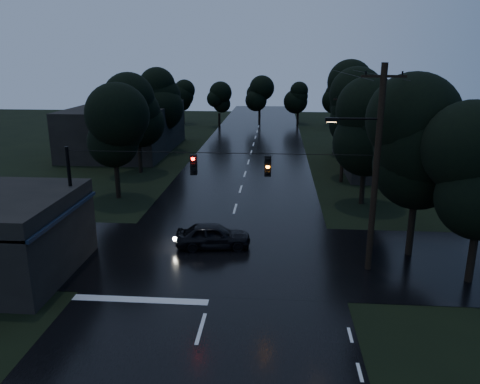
# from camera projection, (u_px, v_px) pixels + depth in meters

# --- Properties ---
(main_road) EXTENTS (12.00, 120.00, 0.02)m
(main_road) POSITION_uv_depth(u_px,v_px,m) (245.00, 174.00, 42.21)
(main_road) COLOR black
(main_road) RESTS_ON ground
(cross_street) EXTENTS (60.00, 9.00, 0.02)m
(cross_street) POSITION_uv_depth(u_px,v_px,m) (222.00, 256.00, 24.98)
(cross_street) COLOR black
(cross_street) RESTS_ON ground
(building_far_right) EXTENTS (10.00, 14.00, 4.40)m
(building_far_right) POSITION_uv_depth(u_px,v_px,m) (395.00, 144.00, 44.36)
(building_far_right) COLOR black
(building_far_right) RESTS_ON ground
(building_far_left) EXTENTS (10.00, 16.00, 5.00)m
(building_far_left) POSITION_uv_depth(u_px,v_px,m) (126.00, 129.00, 52.15)
(building_far_left) COLOR black
(building_far_left) RESTS_ON ground
(utility_pole_main) EXTENTS (3.50, 0.30, 10.00)m
(utility_pole_main) POSITION_uv_depth(u_px,v_px,m) (374.00, 167.00, 21.99)
(utility_pole_main) COLOR black
(utility_pole_main) RESTS_ON ground
(utility_pole_far) EXTENTS (2.00, 0.30, 7.50)m
(utility_pole_far) POSITION_uv_depth(u_px,v_px,m) (344.00, 137.00, 38.58)
(utility_pole_far) COLOR black
(utility_pole_far) RESTS_ON ground
(anchor_pole_left) EXTENTS (0.18, 0.18, 6.00)m
(anchor_pole_left) POSITION_uv_depth(u_px,v_px,m) (72.00, 205.00, 23.76)
(anchor_pole_left) COLOR black
(anchor_pole_left) RESTS_ON ground
(span_signals) EXTENTS (15.00, 0.37, 1.12)m
(span_signals) POSITION_uv_depth(u_px,v_px,m) (230.00, 164.00, 22.51)
(span_signals) COLOR black
(span_signals) RESTS_ON ground
(tree_corner_near) EXTENTS (4.48, 4.48, 9.44)m
(tree_corner_near) POSITION_uv_depth(u_px,v_px,m) (420.00, 144.00, 23.51)
(tree_corner_near) COLOR black
(tree_corner_near) RESTS_ON ground
(tree_left_a) EXTENTS (3.92, 3.92, 8.26)m
(tree_left_a) POSITION_uv_depth(u_px,v_px,m) (113.00, 128.00, 33.77)
(tree_left_a) COLOR black
(tree_left_a) RESTS_ON ground
(tree_left_b) EXTENTS (4.20, 4.20, 8.85)m
(tree_left_b) POSITION_uv_depth(u_px,v_px,m) (137.00, 111.00, 41.37)
(tree_left_b) COLOR black
(tree_left_b) RESTS_ON ground
(tree_left_c) EXTENTS (4.48, 4.48, 9.44)m
(tree_left_c) POSITION_uv_depth(u_px,v_px,m) (158.00, 97.00, 50.88)
(tree_left_c) COLOR black
(tree_left_c) RESTS_ON ground
(tree_right_a) EXTENTS (4.20, 4.20, 8.85)m
(tree_right_a) POSITION_uv_depth(u_px,v_px,m) (367.00, 126.00, 32.30)
(tree_right_a) COLOR black
(tree_right_a) RESTS_ON ground
(tree_right_b) EXTENTS (4.48, 4.48, 9.44)m
(tree_right_b) POSITION_uv_depth(u_px,v_px,m) (357.00, 108.00, 39.81)
(tree_right_b) COLOR black
(tree_right_b) RESTS_ON ground
(tree_right_c) EXTENTS (4.76, 4.76, 10.03)m
(tree_right_c) POSITION_uv_depth(u_px,v_px,m) (348.00, 95.00, 49.23)
(tree_right_c) COLOR black
(tree_right_c) RESTS_ON ground
(car) EXTENTS (4.29, 2.14, 1.40)m
(car) POSITION_uv_depth(u_px,v_px,m) (213.00, 235.00, 25.91)
(car) COLOR black
(car) RESTS_ON ground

